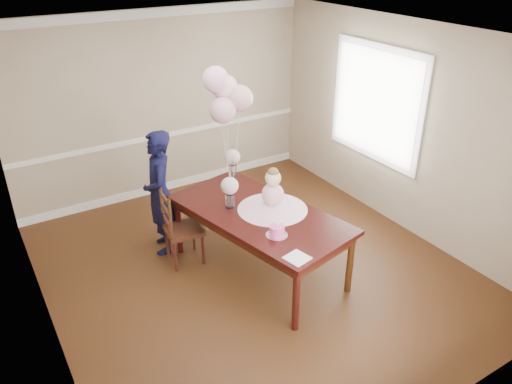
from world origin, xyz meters
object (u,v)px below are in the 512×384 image
birthday_cake (277,230)px  woman (160,193)px  dining_chair_seat (184,230)px  dining_table_top (259,214)px

birthday_cake → woman: (-0.68, 1.54, -0.06)m
birthday_cake → dining_chair_seat: 1.35m
dining_table_top → dining_chair_seat: 0.98m
birthday_cake → dining_chair_seat: size_ratio=0.38×
dining_table_top → woman: size_ratio=1.34×
dining_table_top → woman: (-0.78, 1.03, 0.02)m
dining_table_top → birthday_cake: (-0.10, -0.51, 0.09)m
dining_table_top → dining_chair_seat: bearing=123.1°
woman → dining_table_top: bearing=54.7°
dining_table_top → dining_chair_seat: (-0.66, 0.65, -0.33)m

